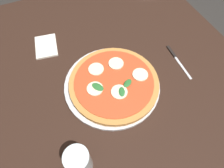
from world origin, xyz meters
TOP-DOWN VIEW (x-y plane):
  - ground_plane at (0.00, 0.00)m, footprint 6.00×6.00m
  - dining_table at (0.00, 0.00)m, footprint 1.18×1.03m
  - serving_tray at (0.09, -0.05)m, footprint 0.36×0.36m
  - pizza at (0.09, -0.05)m, footprint 0.33×0.33m
  - napkin at (-0.21, -0.24)m, footprint 0.14×0.11m
  - knife at (0.07, 0.24)m, footprint 0.18×0.02m
  - glass_cup at (0.31, -0.25)m, footprint 0.07×0.07m

SIDE VIEW (x-z plane):
  - ground_plane at x=0.00m, z-range 0.00..0.00m
  - dining_table at x=0.00m, z-range 0.27..1.01m
  - knife at x=0.07m, z-range 0.74..0.75m
  - napkin at x=-0.21m, z-range 0.74..0.75m
  - serving_tray at x=0.09m, z-range 0.74..0.75m
  - pizza at x=0.09m, z-range 0.75..0.78m
  - glass_cup at x=0.31m, z-range 0.74..0.86m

